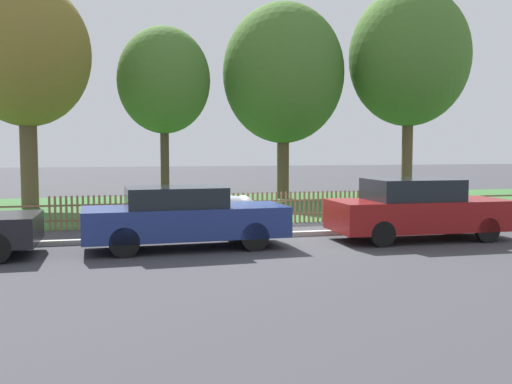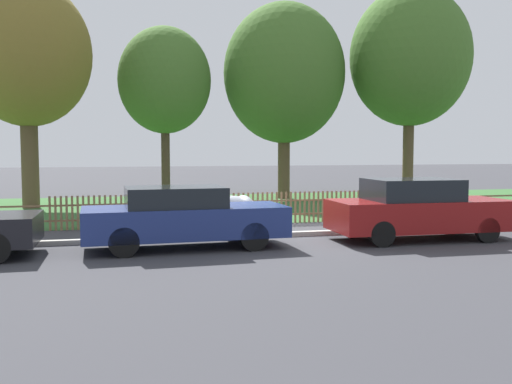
{
  "view_description": "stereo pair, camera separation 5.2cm",
  "coord_description": "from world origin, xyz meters",
  "views": [
    {
      "loc": [
        -4.04,
        -13.77,
        2.25
      ],
      "look_at": [
        -0.4,
        0.92,
        1.1
      ],
      "focal_mm": 40.0,
      "sensor_mm": 36.0,
      "label": 1
    },
    {
      "loc": [
        -3.99,
        -13.78,
        2.25
      ],
      "look_at": [
        -0.4,
        0.92,
        1.1
      ],
      "focal_mm": 40.0,
      "sensor_mm": 36.0,
      "label": 2
    }
  ],
  "objects": [
    {
      "name": "parked_car_navy_estate",
      "position": [
        -2.56,
        -1.01,
        0.72
      ],
      "size": [
        4.57,
        1.84,
        1.4
      ],
      "rotation": [
        0.0,
        0.0,
        0.04
      ],
      "color": "navy",
      "rests_on": "ground"
    },
    {
      "name": "tree_mid_park",
      "position": [
        3.34,
        10.94,
        5.59
      ],
      "size": [
        5.41,
        5.41,
        8.73
      ],
      "color": "brown",
      "rests_on": "ground"
    },
    {
      "name": "park_fence",
      "position": [
        -0.0,
        2.64,
        0.48
      ],
      "size": [
        43.05,
        0.05,
        0.96
      ],
      "color": "olive",
      "rests_on": "ground"
    },
    {
      "name": "tree_nearest_kerb",
      "position": [
        -7.19,
        9.19,
        5.75
      ],
      "size": [
        4.74,
        4.74,
        8.53
      ],
      "color": "brown",
      "rests_on": "ground"
    },
    {
      "name": "ground_plane",
      "position": [
        0.0,
        0.0,
        0.0
      ],
      "size": [
        120.0,
        120.0,
        0.0
      ],
      "primitive_type": "plane",
      "color": "#38383D"
    },
    {
      "name": "tree_behind_motorcycle",
      "position": [
        -1.98,
        10.65,
        5.1
      ],
      "size": [
        3.89,
        3.89,
        7.36
      ],
      "color": "#473828",
      "rests_on": "ground"
    },
    {
      "name": "parked_car_red_compact",
      "position": [
        3.2,
        -1.15,
        0.76
      ],
      "size": [
        4.42,
        1.79,
        1.51
      ],
      "rotation": [
        0.0,
        0.0,
        -0.01
      ],
      "color": "maroon",
      "rests_on": "ground"
    },
    {
      "name": "grass_strip",
      "position": [
        0.0,
        8.15,
        0.01
      ],
      "size": [
        43.05,
        11.04,
        0.01
      ],
      "primitive_type": "cube",
      "color": "#33602D",
      "rests_on": "ground"
    },
    {
      "name": "tree_far_left",
      "position": [
        8.86,
        9.74,
        6.34
      ],
      "size": [
        5.37,
        5.37,
        9.45
      ],
      "color": "brown",
      "rests_on": "ground"
    },
    {
      "name": "kerb_stone",
      "position": [
        0.0,
        0.1,
        0.06
      ],
      "size": [
        43.05,
        0.2,
        0.12
      ],
      "primitive_type": "cube",
      "color": "#B2ADA3",
      "rests_on": "ground"
    },
    {
      "name": "covered_motorcycle",
      "position": [
        -1.11,
        0.81,
        0.63
      ],
      "size": [
        1.84,
        0.95,
        1.03
      ],
      "rotation": [
        0.0,
        0.0,
        0.04
      ],
      "color": "black",
      "rests_on": "ground"
    }
  ]
}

